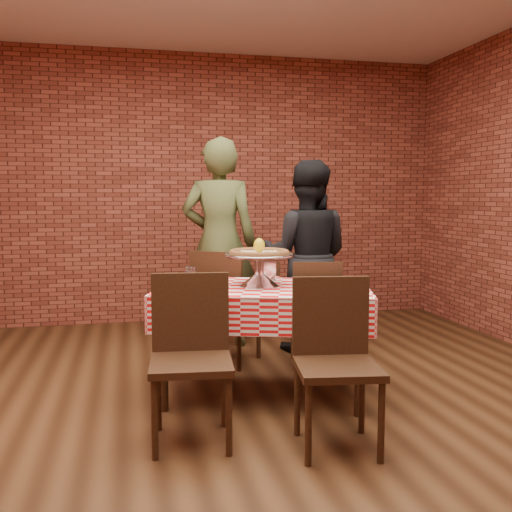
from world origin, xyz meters
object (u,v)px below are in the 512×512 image
at_px(water_glass_right, 191,275).
at_px(chair_far_right, 315,313).
at_px(chair_near_left, 191,361).
at_px(diner_black, 306,256).
at_px(pizza, 259,254).
at_px(chair_near_right, 338,366).
at_px(chair_far_left, 227,306).
at_px(pizza_stand, 259,270).
at_px(water_glass_left, 190,280).
at_px(diner_olive, 219,243).
at_px(condiment_caddy, 272,271).
at_px(table, 263,342).

relative_size(water_glass_right, chair_far_right, 0.13).
distance_m(chair_near_left, diner_black, 2.13).
bearing_deg(pizza, chair_near_right, -77.26).
bearing_deg(chair_far_left, pizza_stand, 131.88).
relative_size(pizza, water_glass_left, 3.55).
bearing_deg(water_glass_left, chair_near_left, -96.09).
bearing_deg(chair_near_right, chair_far_left, 107.87).
bearing_deg(diner_black, chair_far_left, 37.90).
height_order(water_glass_left, diner_olive, diner_olive).
distance_m(pizza_stand, condiment_caddy, 0.28).
height_order(chair_near_left, diner_black, diner_black).
distance_m(condiment_caddy, chair_near_left, 1.22).
relative_size(pizza, diner_olive, 0.22).
xyz_separation_m(water_glass_left, chair_near_right, (0.69, -0.92, -0.36)).
bearing_deg(chair_far_left, table, 132.93).
height_order(table, chair_far_left, chair_far_left).
bearing_deg(condiment_caddy, chair_far_right, 75.55).
distance_m(pizza_stand, pizza, 0.11).
distance_m(table, condiment_caddy, 0.54).
xyz_separation_m(table, pizza, (-0.02, 0.04, 0.60)).
bearing_deg(diner_black, water_glass_right, 57.15).
bearing_deg(condiment_caddy, chair_near_left, -87.79).
xyz_separation_m(pizza_stand, water_glass_left, (-0.47, -0.03, -0.05)).
height_order(table, diner_olive, diner_olive).
xyz_separation_m(chair_near_right, diner_black, (0.44, 1.97, 0.38)).
bearing_deg(diner_olive, chair_far_right, 143.73).
xyz_separation_m(pizza, chair_far_left, (-0.09, 0.80, -0.51)).
bearing_deg(pizza_stand, chair_far_left, 96.16).
height_order(water_glass_left, diner_black, diner_black).
height_order(chair_near_left, chair_near_right, chair_near_left).
xyz_separation_m(chair_far_left, diner_black, (0.74, 0.22, 0.37)).
relative_size(table, pizza_stand, 2.89).
distance_m(table, chair_near_right, 0.93).
xyz_separation_m(table, water_glass_left, (-0.49, 0.02, 0.44)).
bearing_deg(diner_black, chair_near_right, 98.74).
distance_m(condiment_caddy, diner_olive, 1.17).
bearing_deg(pizza_stand, water_glass_right, 152.77).
relative_size(table, diner_black, 0.83).
distance_m(pizza, water_glass_right, 0.52).
bearing_deg(chair_near_right, table, 110.21).
distance_m(water_glass_left, chair_near_right, 1.21).
bearing_deg(chair_far_left, chair_near_right, 135.48).
bearing_deg(chair_far_right, water_glass_left, 40.80).
relative_size(pizza_stand, chair_far_left, 0.52).
distance_m(water_glass_right, chair_far_right, 1.15).
height_order(water_glass_right, chair_far_left, chair_far_left).
height_order(condiment_caddy, chair_near_left, chair_near_left).
distance_m(table, chair_far_right, 0.83).
distance_m(table, chair_near_left, 0.87).
relative_size(water_glass_left, condiment_caddy, 0.86).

